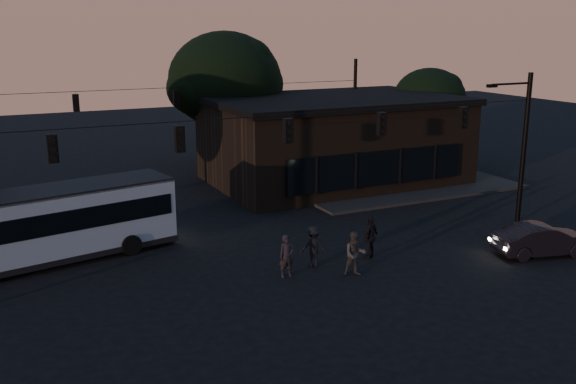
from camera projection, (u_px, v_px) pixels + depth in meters
name	position (u px, v px, depth m)	size (l,w,h in m)	color
ground	(335.00, 295.00, 23.72)	(120.00, 120.00, 0.00)	black
sidewalk_far_right	(389.00, 181.00, 40.97)	(14.00, 10.00, 0.15)	black
building	(333.00, 139.00, 40.77)	(15.40, 10.41, 5.40)	black
tree_behind	(225.00, 80.00, 43.06)	(7.60, 7.60, 9.43)	black
tree_right	(429.00, 99.00, 45.86)	(5.20, 5.20, 6.86)	black
signal_rig_near	(288.00, 158.00, 26.10)	(26.24, 0.30, 7.50)	black
signal_rig_far	(177.00, 116.00, 40.12)	(26.24, 0.30, 7.50)	black
bus	(42.00, 223.00, 26.45)	(11.41, 4.73, 3.13)	#8698AA
car	(543.00, 240.00, 27.69)	(1.47, 4.21, 1.39)	black
pedestrian_a	(287.00, 256.00, 25.22)	(0.63, 0.41, 1.72)	black
pedestrian_b	(355.00, 254.00, 25.36)	(0.88, 0.68, 1.80)	#302E2B
pedestrian_c	(370.00, 237.00, 27.28)	(1.12, 0.46, 1.90)	black
pedestrian_d	(313.00, 246.00, 26.35)	(1.11, 0.64, 1.72)	black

